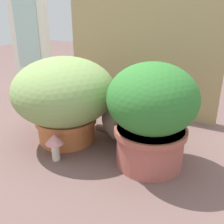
% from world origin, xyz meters
% --- Properties ---
extents(ground_plane, '(6.00, 6.00, 0.00)m').
position_xyz_m(ground_plane, '(0.00, 0.00, 0.00)').
color(ground_plane, brown).
extents(cardboard_backdrop, '(0.93, 0.03, 0.84)m').
position_xyz_m(cardboard_backdrop, '(-0.01, 0.56, 0.42)').
color(cardboard_backdrop, tan).
rests_on(cardboard_backdrop, ground).
extents(window_panel_white, '(0.32, 0.05, 0.88)m').
position_xyz_m(window_panel_white, '(-0.83, 0.52, 0.44)').
color(window_panel_white, white).
rests_on(window_panel_white, ground).
extents(grass_planter, '(0.48, 0.48, 0.41)m').
position_xyz_m(grass_planter, '(-0.18, 0.04, 0.23)').
color(grass_planter, '#C36D3B').
rests_on(grass_planter, ground).
extents(leafy_planter, '(0.36, 0.36, 0.43)m').
position_xyz_m(leafy_planter, '(0.26, 0.02, 0.23)').
color(leafy_planter, '#AC594F').
rests_on(leafy_planter, ground).
extents(cat, '(0.38, 0.20, 0.32)m').
position_xyz_m(cat, '(0.11, 0.15, 0.12)').
color(cat, gray).
rests_on(cat, ground).
extents(mushroom_ornament_red, '(0.07, 0.07, 0.13)m').
position_xyz_m(mushroom_ornament_red, '(-0.26, -0.02, 0.09)').
color(mushroom_ornament_red, '#EDE9C6').
rests_on(mushroom_ornament_red, ground).
extents(mushroom_ornament_pink, '(0.08, 0.08, 0.12)m').
position_xyz_m(mushroom_ornament_pink, '(-0.11, -0.13, 0.09)').
color(mushroom_ornament_pink, beige).
rests_on(mushroom_ornament_pink, ground).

